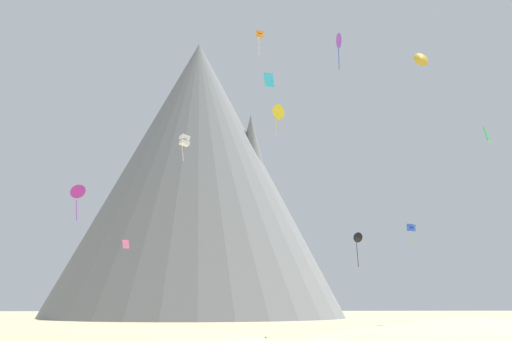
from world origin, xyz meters
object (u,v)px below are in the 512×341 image
object	(u,v)px
kite_white_mid	(185,141)
bush_mid_center	(392,337)
kite_violet_high	(340,41)
kite_yellow_high	(278,112)
kite_gold_high	(421,59)
kite_magenta_low	(78,193)
kite_blue_mid	(411,228)
kite_cyan_mid	(269,80)
rock_massif	(200,187)
kite_orange_high	(260,35)
kite_green_mid	(487,135)
kite_rainbow_low	(126,244)
kite_black_low	(357,238)

from	to	relation	value
kite_white_mid	bush_mid_center	bearing A→B (deg)	-178.53
bush_mid_center	kite_violet_high	world-z (taller)	kite_violet_high
kite_yellow_high	kite_gold_high	distance (m)	21.25
kite_magenta_low	kite_blue_mid	bearing A→B (deg)	-134.28
kite_cyan_mid	kite_white_mid	bearing A→B (deg)	133.77
kite_magenta_low	kite_gold_high	size ratio (longest dim) A/B	1.53
kite_white_mid	rock_massif	bearing A→B (deg)	-26.23
kite_orange_high	kite_green_mid	size ratio (longest dim) A/B	2.63
kite_orange_high	kite_violet_high	distance (m)	24.10
kite_blue_mid	kite_rainbow_low	size ratio (longest dim) A/B	2.56
kite_green_mid	kite_rainbow_low	bearing A→B (deg)	137.73
kite_rainbow_low	kite_yellow_high	xyz separation A→B (m)	(19.95, 8.23, 19.94)
kite_yellow_high	kite_green_mid	xyz separation A→B (m)	(15.69, -33.16, -11.89)
kite_yellow_high	kite_cyan_mid	size ratio (longest dim) A/B	2.96
rock_massif	kite_white_mid	distance (m)	49.23
kite_white_mid	kite_gold_high	distance (m)	34.27
kite_black_low	kite_green_mid	size ratio (longest dim) A/B	3.24
rock_massif	kite_magenta_low	world-z (taller)	rock_massif
kite_green_mid	kite_black_low	bearing A→B (deg)	93.75
kite_orange_high	kite_yellow_high	distance (m)	11.31
kite_white_mid	kite_green_mid	bearing A→B (deg)	-162.44
bush_mid_center	rock_massif	world-z (taller)	rock_massif
kite_white_mid	kite_orange_high	bearing A→B (deg)	-133.09
bush_mid_center	kite_rainbow_low	world-z (taller)	kite_rainbow_low
kite_blue_mid	kite_yellow_high	bearing A→B (deg)	137.36
kite_blue_mid	kite_green_mid	world-z (taller)	kite_green_mid
rock_massif	kite_green_mid	distance (m)	86.36
kite_gold_high	kite_cyan_mid	size ratio (longest dim) A/B	1.38
kite_magenta_low	kite_gold_high	bearing A→B (deg)	-146.72
kite_green_mid	bush_mid_center	bearing A→B (deg)	-164.01
kite_blue_mid	kite_yellow_high	size ratio (longest dim) A/B	0.60
kite_blue_mid	kite_gold_high	distance (m)	25.47
kite_rainbow_low	kite_white_mid	size ratio (longest dim) A/B	0.30
kite_black_low	kite_magenta_low	world-z (taller)	kite_magenta_low
kite_violet_high	kite_cyan_mid	bearing A→B (deg)	89.90
rock_massif	kite_yellow_high	xyz separation A→B (m)	(11.80, -48.18, 2.61)
kite_blue_mid	kite_rainbow_low	xyz separation A→B (m)	(-40.43, -13.08, -3.85)
kite_blue_mid	kite_rainbow_low	bearing A→B (deg)	141.96
kite_magenta_low	kite_orange_high	bearing A→B (deg)	-120.48
rock_massif	kite_orange_high	bearing A→B (deg)	-80.46
kite_magenta_low	kite_green_mid	size ratio (longest dim) A/B	2.36
kite_blue_mid	kite_black_low	distance (m)	14.14
kite_rainbow_low	kite_white_mid	bearing A→B (deg)	65.16
kite_rainbow_low	kite_cyan_mid	size ratio (longest dim) A/B	0.70
kite_white_mid	kite_magenta_low	distance (m)	31.84
bush_mid_center	kite_yellow_high	distance (m)	48.36
kite_rainbow_low	kite_gold_high	world-z (taller)	kite_gold_high
kite_blue_mid	kite_cyan_mid	xyz separation A→B (m)	(-24.27, -31.33, 11.40)
bush_mid_center	kite_white_mid	world-z (taller)	kite_white_mid
kite_white_mid	kite_yellow_high	world-z (taller)	kite_yellow_high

